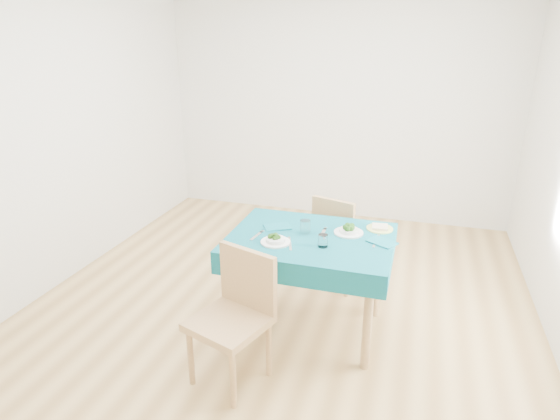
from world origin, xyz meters
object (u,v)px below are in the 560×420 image
(side_plate, at_px, (380,228))
(chair_far, at_px, (341,236))
(bowl_near, at_px, (275,239))
(bowl_far, at_px, (349,229))
(table, at_px, (310,284))
(chair_near, at_px, (228,307))

(side_plate, bearing_deg, chair_far, 128.16)
(bowl_near, distance_m, side_plate, 0.80)
(bowl_far, xyz_separation_m, side_plate, (0.21, 0.14, -0.03))
(table, relative_size, chair_far, 1.21)
(table, bearing_deg, chair_far, 82.14)
(chair_near, xyz_separation_m, bowl_far, (0.59, 0.83, 0.25))
(chair_near, height_order, chair_far, chair_near)
(chair_near, bearing_deg, chair_far, 91.11)
(chair_near, distance_m, side_plate, 1.28)
(table, bearing_deg, bowl_near, -140.37)
(bowl_near, height_order, bowl_far, bowl_far)
(table, relative_size, bowl_near, 5.58)
(table, distance_m, bowl_near, 0.49)
(chair_far, xyz_separation_m, bowl_far, (0.15, -0.59, 0.32))
(table, height_order, bowl_near, bowl_near)
(bowl_near, bearing_deg, table, 39.63)
(chair_near, relative_size, side_plate, 5.56)
(chair_near, height_order, bowl_far, chair_near)
(chair_near, relative_size, bowl_near, 5.28)
(chair_far, distance_m, side_plate, 0.64)
(chair_far, distance_m, bowl_far, 0.69)
(chair_far, bearing_deg, chair_near, 89.62)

